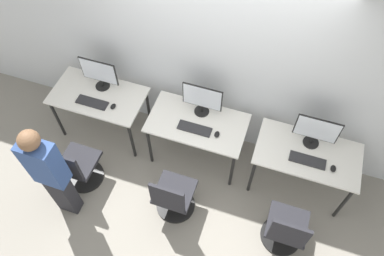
# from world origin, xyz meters

# --- Properties ---
(ground_plane) EXTENTS (20.00, 20.00, 0.00)m
(ground_plane) POSITION_xyz_m (0.00, 0.00, 0.00)
(ground_plane) COLOR gray
(wall_back) EXTENTS (12.00, 0.05, 2.80)m
(wall_back) POSITION_xyz_m (0.00, 0.78, 1.40)
(wall_back) COLOR silver
(wall_back) RESTS_ON ground_plane
(desk_left) EXTENTS (1.18, 0.65, 0.76)m
(desk_left) POSITION_xyz_m (-1.33, 0.33, 0.67)
(desk_left) COLOR silver
(desk_left) RESTS_ON ground_plane
(monitor_left) EXTENTS (0.48, 0.18, 0.45)m
(monitor_left) POSITION_xyz_m (-1.33, 0.48, 1.00)
(monitor_left) COLOR black
(monitor_left) RESTS_ON desk_left
(keyboard_left) EXTENTS (0.40, 0.13, 0.02)m
(keyboard_left) POSITION_xyz_m (-1.33, 0.19, 0.77)
(keyboard_left) COLOR #262628
(keyboard_left) RESTS_ON desk_left
(mouse_left) EXTENTS (0.06, 0.09, 0.03)m
(mouse_left) POSITION_xyz_m (-1.05, 0.21, 0.77)
(mouse_left) COLOR black
(mouse_left) RESTS_ON desk_left
(office_chair_left) EXTENTS (0.48, 0.48, 0.86)m
(office_chair_left) POSITION_xyz_m (-1.27, -0.51, 0.34)
(office_chair_left) COLOR black
(office_chair_left) RESTS_ON ground_plane
(person_left) EXTENTS (0.36, 0.21, 1.61)m
(person_left) POSITION_xyz_m (-1.24, -0.88, 0.88)
(person_left) COLOR #232328
(person_left) RESTS_ON ground_plane
(desk_center) EXTENTS (1.18, 0.65, 0.76)m
(desk_center) POSITION_xyz_m (0.00, 0.33, 0.67)
(desk_center) COLOR silver
(desk_center) RESTS_ON ground_plane
(monitor_center) EXTENTS (0.48, 0.18, 0.45)m
(monitor_center) POSITION_xyz_m (0.00, 0.50, 1.00)
(monitor_center) COLOR black
(monitor_center) RESTS_ON desk_center
(keyboard_center) EXTENTS (0.40, 0.13, 0.02)m
(keyboard_center) POSITION_xyz_m (0.00, 0.23, 0.77)
(keyboard_center) COLOR #262628
(keyboard_center) RESTS_ON desk_center
(mouse_center) EXTENTS (0.06, 0.09, 0.03)m
(mouse_center) POSITION_xyz_m (0.27, 0.23, 0.77)
(mouse_center) COLOR black
(mouse_center) RESTS_ON desk_center
(office_chair_center) EXTENTS (0.48, 0.48, 0.86)m
(office_chair_center) POSITION_xyz_m (-0.02, -0.50, 0.34)
(office_chair_center) COLOR black
(office_chair_center) RESTS_ON ground_plane
(desk_right) EXTENTS (1.18, 0.65, 0.76)m
(desk_right) POSITION_xyz_m (1.33, 0.33, 0.67)
(desk_right) COLOR silver
(desk_right) RESTS_ON ground_plane
(monitor_right) EXTENTS (0.48, 0.18, 0.45)m
(monitor_right) POSITION_xyz_m (1.33, 0.48, 1.00)
(monitor_right) COLOR black
(monitor_right) RESTS_ON desk_right
(keyboard_right) EXTENTS (0.40, 0.13, 0.02)m
(keyboard_right) POSITION_xyz_m (1.33, 0.22, 0.77)
(keyboard_right) COLOR #262628
(keyboard_right) RESTS_ON desk_right
(mouse_right) EXTENTS (0.06, 0.09, 0.03)m
(mouse_right) POSITION_xyz_m (1.61, 0.21, 0.77)
(mouse_right) COLOR black
(mouse_right) RESTS_ON desk_right
(office_chair_right) EXTENTS (0.48, 0.48, 0.86)m
(office_chair_right) POSITION_xyz_m (1.30, -0.47, 0.34)
(office_chair_right) COLOR black
(office_chair_right) RESTS_ON ground_plane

